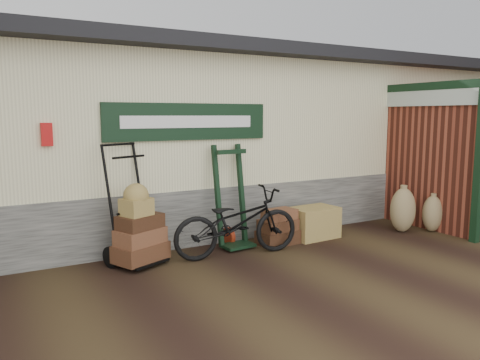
% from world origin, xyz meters
% --- Properties ---
extents(ground, '(80.00, 80.00, 0.00)m').
position_xyz_m(ground, '(0.00, 0.00, 0.00)').
color(ground, black).
rests_on(ground, ground).
extents(station_building, '(14.40, 4.10, 3.20)m').
position_xyz_m(station_building, '(-0.01, 2.74, 1.61)').
color(station_building, '#4C4C47').
rests_on(station_building, ground).
extents(brick_outbuilding, '(1.71, 4.51, 2.62)m').
position_xyz_m(brick_outbuilding, '(4.70, 1.19, 1.30)').
color(brick_outbuilding, maroon).
rests_on(brick_outbuilding, ground).
extents(porter_trolley, '(1.03, 0.92, 1.70)m').
position_xyz_m(porter_trolley, '(-1.32, 0.67, 0.85)').
color(porter_trolley, black).
rests_on(porter_trolley, ground).
extents(green_barrow, '(0.62, 0.54, 1.59)m').
position_xyz_m(green_barrow, '(0.29, 0.72, 0.80)').
color(green_barrow, black).
rests_on(green_barrow, ground).
extents(suitcase_stack, '(0.68, 0.46, 0.57)m').
position_xyz_m(suitcase_stack, '(1.01, 0.48, 0.29)').
color(suitcase_stack, '#382111').
rests_on(suitcase_stack, ground).
extents(wicker_hamper, '(0.82, 0.56, 0.52)m').
position_xyz_m(wicker_hamper, '(1.74, 0.51, 0.26)').
color(wicker_hamper, olive).
rests_on(wicker_hamper, ground).
extents(bicycle, '(0.88, 1.98, 1.11)m').
position_xyz_m(bicycle, '(0.12, 0.25, 0.56)').
color(bicycle, black).
rests_on(bicycle, ground).
extents(burlap_sack_left, '(0.55, 0.49, 0.78)m').
position_xyz_m(burlap_sack_left, '(3.36, 0.06, 0.39)').
color(burlap_sack_left, '#91714E').
rests_on(burlap_sack_left, ground).
extents(burlap_sack_right, '(0.46, 0.41, 0.64)m').
position_xyz_m(burlap_sack_right, '(3.85, -0.18, 0.32)').
color(burlap_sack_right, '#91714E').
rests_on(burlap_sack_right, ground).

